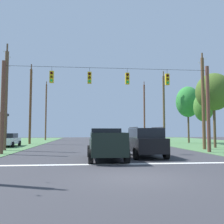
# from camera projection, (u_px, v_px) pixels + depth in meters

# --- Properties ---
(ground_plane) EXTENTS (120.00, 120.00, 0.00)m
(ground_plane) POSITION_uv_depth(u_px,v_px,m) (136.00, 177.00, 9.79)
(ground_plane) COLOR #333338
(stop_bar_stripe) EXTENTS (14.56, 0.45, 0.01)m
(stop_bar_stripe) POSITION_uv_depth(u_px,v_px,m) (122.00, 164.00, 13.66)
(stop_bar_stripe) COLOR white
(stop_bar_stripe) RESTS_ON ground
(lane_dash_0) EXTENTS (2.50, 0.15, 0.01)m
(lane_dash_0) POSITION_uv_depth(u_px,v_px,m) (111.00, 154.00, 19.61)
(lane_dash_0) COLOR white
(lane_dash_0) RESTS_ON ground
(lane_dash_1) EXTENTS (2.50, 0.15, 0.01)m
(lane_dash_1) POSITION_uv_depth(u_px,v_px,m) (105.00, 148.00, 26.18)
(lane_dash_1) COLOR white
(lane_dash_1) RESTS_ON ground
(lane_dash_2) EXTENTS (2.50, 0.15, 0.01)m
(lane_dash_2) POSITION_uv_depth(u_px,v_px,m) (100.00, 144.00, 34.54)
(lane_dash_2) COLOR white
(lane_dash_2) RESTS_ON ground
(overhead_signal_span) EXTENTS (17.04, 0.31, 7.31)m
(overhead_signal_span) POSITION_uv_depth(u_px,v_px,m) (110.00, 102.00, 20.47)
(overhead_signal_span) COLOR brown
(overhead_signal_span) RESTS_ON ground
(pickup_truck) EXTENTS (2.31, 5.41, 1.95)m
(pickup_truck) POSITION_uv_depth(u_px,v_px,m) (106.00, 144.00, 15.83)
(pickup_truck) COLOR black
(pickup_truck) RESTS_ON ground
(suv_black) EXTENTS (2.27, 4.83, 2.05)m
(suv_black) POSITION_uv_depth(u_px,v_px,m) (145.00, 141.00, 17.46)
(suv_black) COLOR black
(suv_black) RESTS_ON ground
(distant_car_crossing_white) EXTENTS (2.04, 4.31, 1.52)m
(distant_car_crossing_white) POSITION_uv_depth(u_px,v_px,m) (8.00, 140.00, 28.15)
(distant_car_crossing_white) COLOR silver
(distant_car_crossing_white) RESTS_ON ground
(distant_car_oncoming) EXTENTS (4.30, 2.02, 1.52)m
(distant_car_oncoming) POSITION_uv_depth(u_px,v_px,m) (135.00, 138.00, 34.21)
(distant_car_oncoming) COLOR black
(distant_car_oncoming) RESTS_ON ground
(utility_pole_mid_right) EXTENTS (0.32, 1.52, 9.48)m
(utility_pole_mid_right) POSITION_uv_depth(u_px,v_px,m) (203.00, 102.00, 24.52)
(utility_pole_mid_right) COLOR brown
(utility_pole_mid_right) RESTS_ON ground
(utility_pole_far_right) EXTENTS (0.32, 1.89, 10.63)m
(utility_pole_far_right) POSITION_uv_depth(u_px,v_px,m) (164.00, 108.00, 37.05)
(utility_pole_far_right) COLOR brown
(utility_pole_far_right) RESTS_ON ground
(utility_pole_near_left) EXTENTS (0.33, 1.82, 11.59)m
(utility_pole_near_left) POSITION_uv_depth(u_px,v_px,m) (144.00, 111.00, 49.75)
(utility_pole_near_left) COLOR brown
(utility_pole_near_left) RESTS_ON ground
(utility_pole_far_left) EXTENTS (0.34, 1.90, 9.96)m
(utility_pole_far_left) POSITION_uv_depth(u_px,v_px,m) (6.00, 98.00, 23.28)
(utility_pole_far_left) COLOR brown
(utility_pole_far_left) RESTS_ON ground
(utility_pole_distant_right) EXTENTS (0.32, 1.86, 11.02)m
(utility_pole_distant_right) POSITION_uv_depth(u_px,v_px,m) (30.00, 104.00, 34.53)
(utility_pole_distant_right) COLOR brown
(utility_pole_distant_right) RESTS_ON ground
(utility_pole_distant_left) EXTENTS (0.28, 1.62, 11.29)m
(utility_pole_distant_left) POSITION_uv_depth(u_px,v_px,m) (46.00, 111.00, 48.13)
(utility_pole_distant_left) COLOR brown
(utility_pole_distant_left) RESTS_ON ground
(tree_roadside_right) EXTENTS (3.55, 3.55, 8.42)m
(tree_roadside_right) POSITION_uv_depth(u_px,v_px,m) (188.00, 102.00, 37.65)
(tree_roadside_right) COLOR brown
(tree_roadside_right) RESTS_ON ground
(tree_roadside_far_right) EXTENTS (3.75, 3.75, 7.94)m
(tree_roadside_far_right) POSITION_uv_depth(u_px,v_px,m) (214.00, 92.00, 26.89)
(tree_roadside_far_right) COLOR brown
(tree_roadside_far_right) RESTS_ON ground
(tree_roadside_left) EXTENTS (2.59, 2.59, 6.85)m
(tree_roadside_left) POSITION_uv_depth(u_px,v_px,m) (203.00, 107.00, 33.33)
(tree_roadside_left) COLOR brown
(tree_roadside_left) RESTS_ON ground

